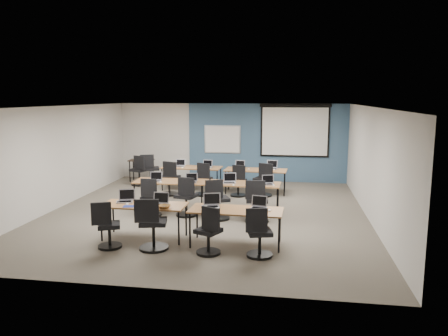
% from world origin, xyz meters
% --- Properties ---
extents(floor, '(8.00, 9.00, 0.02)m').
position_xyz_m(floor, '(0.00, 0.00, 0.00)').
color(floor, '#6B6354').
rests_on(floor, ground).
extents(ceiling, '(8.00, 9.00, 0.02)m').
position_xyz_m(ceiling, '(0.00, 0.00, 2.70)').
color(ceiling, white).
rests_on(ceiling, ground).
extents(wall_back, '(8.00, 0.04, 2.70)m').
position_xyz_m(wall_back, '(0.00, 4.50, 1.35)').
color(wall_back, beige).
rests_on(wall_back, ground).
extents(wall_front, '(8.00, 0.04, 2.70)m').
position_xyz_m(wall_front, '(0.00, -4.50, 1.35)').
color(wall_front, beige).
rests_on(wall_front, ground).
extents(wall_left, '(0.04, 9.00, 2.70)m').
position_xyz_m(wall_left, '(-4.00, 0.00, 1.35)').
color(wall_left, beige).
rests_on(wall_left, ground).
extents(wall_right, '(0.04, 9.00, 2.70)m').
position_xyz_m(wall_right, '(4.00, 0.00, 1.35)').
color(wall_right, beige).
rests_on(wall_right, ground).
extents(blue_accent_panel, '(5.50, 0.04, 2.70)m').
position_xyz_m(blue_accent_panel, '(1.25, 4.47, 1.35)').
color(blue_accent_panel, '#3D5977').
rests_on(blue_accent_panel, wall_back).
extents(whiteboard, '(1.28, 0.03, 0.98)m').
position_xyz_m(whiteboard, '(-0.30, 4.43, 1.45)').
color(whiteboard, silver).
rests_on(whiteboard, wall_back).
extents(projector_screen, '(2.40, 0.10, 1.82)m').
position_xyz_m(projector_screen, '(2.20, 4.41, 1.89)').
color(projector_screen, black).
rests_on(projector_screen, wall_back).
extents(training_table_front_left, '(1.76, 0.73, 0.73)m').
position_xyz_m(training_table_front_left, '(-0.89, -2.19, 0.68)').
color(training_table_front_left, '#99552A').
rests_on(training_table_front_left, floor).
extents(training_table_front_right, '(1.85, 0.77, 0.73)m').
position_xyz_m(training_table_front_right, '(1.06, -2.30, 0.69)').
color(training_table_front_right, brown).
rests_on(training_table_front_right, floor).
extents(training_table_mid_left, '(1.93, 0.80, 0.73)m').
position_xyz_m(training_table_mid_left, '(-1.03, 0.38, 0.69)').
color(training_table_mid_left, '#A26C37').
rests_on(training_table_mid_left, floor).
extents(training_table_mid_right, '(1.89, 0.79, 0.73)m').
position_xyz_m(training_table_mid_right, '(0.91, 0.36, 0.69)').
color(training_table_mid_right, brown).
rests_on(training_table_mid_right, floor).
extents(training_table_back_left, '(1.88, 0.78, 0.73)m').
position_xyz_m(training_table_back_left, '(-1.01, 2.69, 0.69)').
color(training_table_back_left, '#A87844').
rests_on(training_table_back_left, floor).
extents(training_table_back_right, '(1.89, 0.79, 0.73)m').
position_xyz_m(training_table_back_right, '(1.04, 2.53, 0.69)').
color(training_table_back_right, brown).
rests_on(training_table_back_right, floor).
extents(laptop_0, '(0.34, 0.29, 0.26)m').
position_xyz_m(laptop_0, '(-1.35, -2.02, 0.79)').
color(laptop_0, silver).
rests_on(laptop_0, training_table_front_left).
extents(mouse_0, '(0.07, 0.11, 0.04)m').
position_xyz_m(mouse_0, '(-1.22, -2.27, 0.74)').
color(mouse_0, white).
rests_on(mouse_0, training_table_front_left).
extents(task_chair_0, '(0.49, 0.47, 0.95)m').
position_xyz_m(task_chair_0, '(-1.40, -2.89, 0.39)').
color(task_chair_0, black).
rests_on(task_chair_0, floor).
extents(laptop_1, '(0.33, 0.28, 0.25)m').
position_xyz_m(laptop_1, '(-0.54, -2.18, 0.79)').
color(laptop_1, silver).
rests_on(laptop_1, training_table_front_left).
extents(mouse_1, '(0.08, 0.10, 0.03)m').
position_xyz_m(mouse_1, '(-0.39, -2.31, 0.74)').
color(mouse_1, white).
rests_on(mouse_1, training_table_front_left).
extents(task_chair_1, '(0.57, 0.57, 1.05)m').
position_xyz_m(task_chair_1, '(-0.50, -2.85, 0.43)').
color(task_chair_1, black).
rests_on(task_chair_1, floor).
extents(laptop_2, '(0.35, 0.30, 0.27)m').
position_xyz_m(laptop_2, '(0.53, -2.16, 0.80)').
color(laptop_2, silver).
rests_on(laptop_2, training_table_front_right).
extents(mouse_2, '(0.08, 0.10, 0.03)m').
position_xyz_m(mouse_2, '(0.69, -2.31, 0.74)').
color(mouse_2, white).
rests_on(mouse_2, training_table_front_right).
extents(task_chair_2, '(0.50, 0.47, 0.95)m').
position_xyz_m(task_chair_2, '(0.63, -2.93, 0.39)').
color(task_chair_2, black).
rests_on(task_chair_2, floor).
extents(laptop_3, '(0.32, 0.27, 0.24)m').
position_xyz_m(laptop_3, '(1.50, -2.12, 0.79)').
color(laptop_3, '#A3A2A9').
rests_on(laptop_3, training_table_front_right).
extents(mouse_3, '(0.09, 0.12, 0.04)m').
position_xyz_m(mouse_3, '(1.72, -2.30, 0.74)').
color(mouse_3, white).
rests_on(mouse_3, training_table_front_right).
extents(task_chair_3, '(0.49, 0.49, 0.97)m').
position_xyz_m(task_chair_3, '(1.57, -2.92, 0.40)').
color(task_chair_3, black).
rests_on(task_chair_3, floor).
extents(laptop_4, '(0.32, 0.27, 0.24)m').
position_xyz_m(laptop_4, '(-1.43, 0.27, 0.79)').
color(laptop_4, silver).
rests_on(laptop_4, training_table_mid_left).
extents(mouse_4, '(0.09, 0.11, 0.03)m').
position_xyz_m(mouse_4, '(-1.23, 0.10, 0.74)').
color(mouse_4, white).
rests_on(mouse_4, training_table_mid_left).
extents(task_chair_4, '(0.49, 0.49, 0.97)m').
position_xyz_m(task_chair_4, '(-1.30, -0.53, 0.40)').
color(task_chair_4, black).
rests_on(task_chair_4, floor).
extents(laptop_5, '(0.31, 0.26, 0.24)m').
position_xyz_m(laptop_5, '(-0.46, 0.25, 0.79)').
color(laptop_5, silver).
rests_on(laptop_5, training_table_mid_left).
extents(mouse_5, '(0.07, 0.10, 0.03)m').
position_xyz_m(mouse_5, '(-0.40, 0.15, 0.74)').
color(mouse_5, white).
rests_on(mouse_5, training_table_mid_left).
extents(task_chair_5, '(0.53, 0.53, 1.01)m').
position_xyz_m(task_chair_5, '(-0.43, -0.40, 0.42)').
color(task_chair_5, black).
rests_on(task_chair_5, floor).
extents(laptop_6, '(0.33, 0.28, 0.25)m').
position_xyz_m(laptop_6, '(0.54, 0.36, 0.79)').
color(laptop_6, '#ADADB3').
rests_on(laptop_6, training_table_mid_right).
extents(mouse_6, '(0.07, 0.10, 0.03)m').
position_xyz_m(mouse_6, '(0.69, 0.03, 0.74)').
color(mouse_6, white).
rests_on(mouse_6, training_table_mid_right).
extents(task_chair_6, '(0.56, 0.52, 1.00)m').
position_xyz_m(task_chair_6, '(0.39, -0.57, 0.41)').
color(task_chair_6, black).
rests_on(task_chair_6, floor).
extents(laptop_7, '(0.31, 0.26, 0.24)m').
position_xyz_m(laptop_7, '(1.54, 0.30, 0.79)').
color(laptop_7, '#B9B9B9').
rests_on(laptop_7, training_table_mid_right).
extents(mouse_7, '(0.08, 0.11, 0.04)m').
position_xyz_m(mouse_7, '(1.69, 0.15, 0.74)').
color(mouse_7, white).
rests_on(mouse_7, training_table_mid_right).
extents(task_chair_7, '(0.57, 0.57, 1.04)m').
position_xyz_m(task_chair_7, '(1.33, -0.66, 0.43)').
color(task_chair_7, black).
rests_on(task_chair_7, floor).
extents(laptop_8, '(0.30, 0.25, 0.23)m').
position_xyz_m(laptop_8, '(-1.40, 2.73, 0.79)').
color(laptop_8, silver).
rests_on(laptop_8, training_table_back_left).
extents(mouse_8, '(0.08, 0.11, 0.03)m').
position_xyz_m(mouse_8, '(-1.26, 2.48, 0.74)').
color(mouse_8, white).
rests_on(mouse_8, training_table_back_left).
extents(task_chair_8, '(0.60, 0.57, 1.05)m').
position_xyz_m(task_chair_8, '(-1.49, 1.80, 0.44)').
color(task_chair_8, black).
rests_on(task_chair_8, floor).
extents(laptop_9, '(0.30, 0.26, 0.23)m').
position_xyz_m(laptop_9, '(-0.50, 2.67, 0.79)').
color(laptop_9, '#BABABA').
rests_on(laptop_9, training_table_back_left).
extents(mouse_9, '(0.06, 0.09, 0.03)m').
position_xyz_m(mouse_9, '(-0.38, 2.50, 0.74)').
color(mouse_9, white).
rests_on(mouse_9, training_table_back_left).
extents(task_chair_9, '(0.56, 0.53, 1.01)m').
position_xyz_m(task_chair_9, '(-0.50, 1.91, 0.42)').
color(task_chair_9, black).
rests_on(task_chair_9, floor).
extents(laptop_10, '(0.30, 0.26, 0.23)m').
position_xyz_m(laptop_10, '(0.52, 2.76, 0.79)').
color(laptop_10, silver).
rests_on(laptop_10, training_table_back_right).
extents(mouse_10, '(0.08, 0.10, 0.03)m').
position_xyz_m(mouse_10, '(0.83, 2.52, 0.74)').
color(mouse_10, white).
rests_on(mouse_10, training_table_back_right).
extents(task_chair_10, '(0.48, 0.48, 0.96)m').
position_xyz_m(task_chair_10, '(0.58, 1.95, 0.40)').
color(task_chair_10, black).
rests_on(task_chair_10, floor).
extents(laptop_11, '(0.34, 0.29, 0.26)m').
position_xyz_m(laptop_11, '(1.53, 2.76, 0.79)').
color(laptop_11, '#B5B5C1').
rests_on(laptop_11, training_table_back_right).
extents(mouse_11, '(0.08, 0.10, 0.03)m').
position_xyz_m(mouse_11, '(1.61, 2.56, 0.74)').
color(mouse_11, white).
rests_on(mouse_11, training_table_back_right).
extents(task_chair_11, '(0.57, 0.54, 1.02)m').
position_xyz_m(task_chair_11, '(1.32, 2.09, 0.42)').
color(task_chair_11, black).
rests_on(task_chair_11, floor).
extents(blue_mousepad, '(0.26, 0.23, 0.01)m').
position_xyz_m(blue_mousepad, '(-1.14, -2.40, 0.73)').
color(blue_mousepad, navy).
rests_on(blue_mousepad, training_table_front_left).
extents(snack_bowl, '(0.32, 0.32, 0.07)m').
position_xyz_m(snack_bowl, '(-0.38, -2.42, 0.76)').
color(snack_bowl, brown).
rests_on(snack_bowl, training_table_front_left).
extents(snack_plate, '(0.19, 0.19, 0.01)m').
position_xyz_m(snack_plate, '(0.45, -2.41, 0.74)').
color(snack_plate, white).
rests_on(snack_plate, training_table_front_right).
extents(coffee_cup, '(0.06, 0.06, 0.05)m').
position_xyz_m(coffee_cup, '(0.46, -2.40, 0.77)').
color(coffee_cup, silver).
rests_on(coffee_cup, snack_plate).
extents(utility_table, '(0.86, 0.48, 0.75)m').
position_xyz_m(utility_table, '(-3.08, 3.82, 0.65)').
color(utility_table, black).
rests_on(utility_table, floor).
extents(spare_chair_a, '(0.59, 0.56, 1.04)m').
position_xyz_m(spare_chair_a, '(-2.56, 3.26, 0.43)').
color(spare_chair_a, black).
rests_on(spare_chair_a, floor).
extents(spare_chair_b, '(0.58, 0.54, 1.02)m').
position_xyz_m(spare_chair_b, '(-2.88, 3.05, 0.42)').
color(spare_chair_b, black).
rests_on(spare_chair_b, floor).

